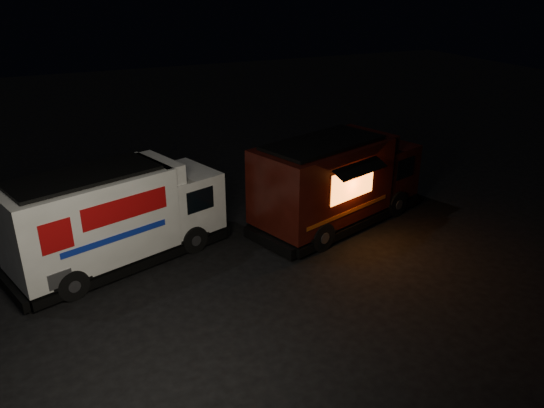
% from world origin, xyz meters
% --- Properties ---
extents(ground, '(80.00, 80.00, 0.00)m').
position_xyz_m(ground, '(0.00, 0.00, 0.00)').
color(ground, black).
rests_on(ground, ground).
extents(white_truck, '(7.11, 4.28, 3.05)m').
position_xyz_m(white_truck, '(-2.51, 2.83, 1.52)').
color(white_truck, white).
rests_on(white_truck, ground).
extents(red_truck, '(7.22, 4.46, 3.16)m').
position_xyz_m(red_truck, '(4.95, 2.57, 1.58)').
color(red_truck, '#380E0A').
rests_on(red_truck, ground).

